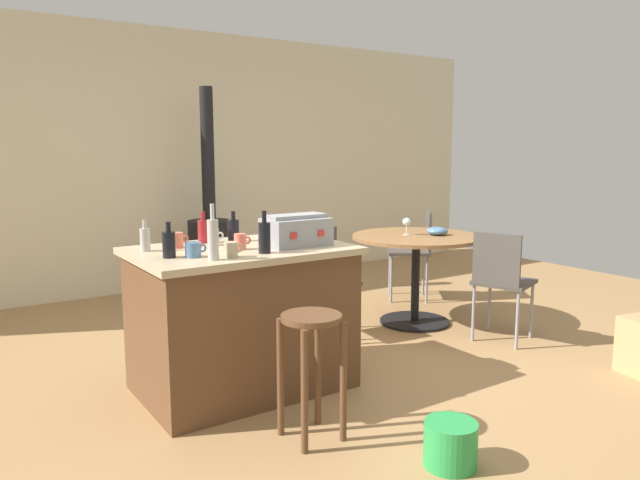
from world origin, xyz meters
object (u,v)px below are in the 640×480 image
object	(u,v)px
bottle_3	(233,230)
bottle_4	(213,238)
cup_4	(194,250)
cup_3	(241,242)
folding_chair_near	(323,273)
cup_1	(177,240)
toolbox	(296,231)
bottle_2	(203,231)
wooden_stool	(311,351)
plastic_bucket	(450,444)
bottle_5	(264,237)
wood_stove	(210,243)
folding_chair_far	(501,277)
cup_0	(231,250)
folding_chair_left	(416,247)
cup_2	(213,237)
wine_glass	(407,222)
dining_table	(416,256)
kitchen_island	(242,318)
bottle_0	(169,244)
bottle_1	(145,239)
serving_bowl	(437,231)

from	to	relation	value
bottle_3	bottle_4	xyz separation A→B (m)	(-0.38, -0.54, 0.04)
cup_4	cup_3	bearing A→B (deg)	14.53
folding_chair_near	cup_1	size ratio (longest dim) A/B	7.31
toolbox	bottle_2	size ratio (longest dim) A/B	1.94
wooden_stool	toolbox	xyz separation A→B (m)	(0.32, 0.67, 0.51)
folding_chair_near	plastic_bucket	distance (m)	2.13
folding_chair_near	bottle_5	bearing A→B (deg)	-139.06
wood_stove	plastic_bucket	distance (m)	3.83
wooden_stool	bottle_2	distance (m)	1.20
folding_chair_far	cup_1	xyz separation A→B (m)	(-2.37, 0.50, 0.43)
wood_stove	bottle_2	size ratio (longest dim) A/B	10.36
cup_0	folding_chair_left	bearing A→B (deg)	27.16
cup_2	wine_glass	xyz separation A→B (m)	(1.90, 0.34, -0.08)
dining_table	plastic_bucket	size ratio (longest dim) A/B	4.26
bottle_2	plastic_bucket	distance (m)	1.96
dining_table	cup_3	bearing A→B (deg)	-164.78
kitchen_island	bottle_0	world-z (taller)	bottle_0
bottle_1	cup_2	size ratio (longest dim) A/B	1.74
bottle_3	cup_0	size ratio (longest dim) A/B	1.75
kitchen_island	toolbox	size ratio (longest dim) A/B	3.31
bottle_2	toolbox	bearing A→B (deg)	-43.80
folding_chair_left	bottle_0	distance (m)	3.16
folding_chair_far	folding_chair_left	xyz separation A→B (m)	(0.38, 1.36, 0.01)
serving_bowl	kitchen_island	bearing A→B (deg)	-169.83
bottle_0	cup_1	xyz separation A→B (m)	(0.15, 0.29, -0.03)
folding_chair_near	cup_1	xyz separation A→B (m)	(-1.34, -0.40, 0.43)
bottle_2	cup_1	distance (m)	0.23
bottle_4	cup_1	distance (m)	0.50
dining_table	folding_chair_far	distance (m)	0.77
folding_chair_far	plastic_bucket	world-z (taller)	folding_chair_far
dining_table	cup_1	world-z (taller)	cup_1
wood_stove	bottle_1	size ratio (longest dim) A/B	11.24
dining_table	kitchen_island	bearing A→B (deg)	-166.51
cup_2	cup_4	world-z (taller)	cup_2
toolbox	wooden_stool	bearing A→B (deg)	-115.68
wood_stove	bottle_0	bearing A→B (deg)	-117.81
bottle_3	folding_chair_far	bearing A→B (deg)	-15.29
bottle_2	serving_bowl	world-z (taller)	bottle_2
toolbox	cup_3	size ratio (longest dim) A/B	3.61
folding_chair_far	bottle_0	world-z (taller)	bottle_0
bottle_4	cup_1	size ratio (longest dim) A/B	2.60
wooden_stool	dining_table	world-z (taller)	dining_table
kitchen_island	serving_bowl	distance (m)	2.07
bottle_2	serving_bowl	xyz separation A→B (m)	(2.12, 0.07, -0.17)
bottle_3	cup_2	world-z (taller)	bottle_3
cup_3	folding_chair_near	bearing A→B (deg)	32.62
dining_table	cup_2	world-z (taller)	cup_2
bottle_4	serving_bowl	bearing A→B (deg)	15.75
folding_chair_near	bottle_2	xyz separation A→B (m)	(-1.13, -0.31, 0.46)
wooden_stool	wood_stove	world-z (taller)	wood_stove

